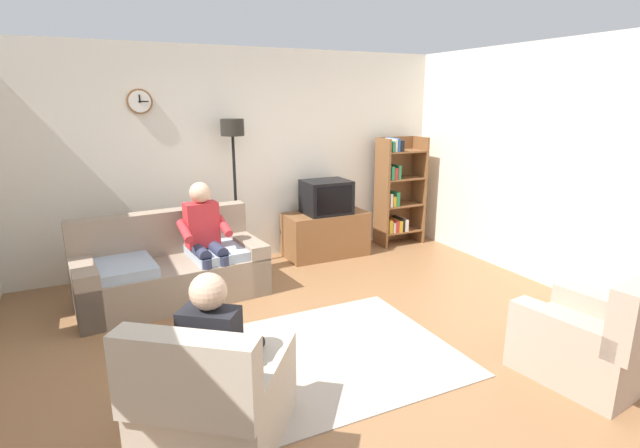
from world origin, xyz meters
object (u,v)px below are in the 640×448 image
Objects in this scene: floor_lamp at (233,152)px; armchair_near_bookshelf at (591,342)px; person_in_left_armchair at (218,347)px; couch at (171,270)px; armchair_near_window at (215,401)px; tv at (326,197)px; tv_stand at (325,234)px; bookshelf at (397,192)px; person_on_couch at (205,234)px.

armchair_near_bookshelf is at bearing -64.63° from floor_lamp.
floor_lamp is 3.30m from person_in_left_armchair.
couch is 2.36m from person_in_left_armchair.
person_in_left_armchair is (0.05, 0.07, 0.32)m from armchair_near_window.
armchair_near_window is at bearing -127.04° from tv.
bookshelf is at bearing 3.46° from tv_stand.
floor_lamp reaches higher than tv_stand.
armchair_near_bookshelf is (-0.67, -3.59, -0.48)m from bookshelf.
couch is 1.59× the size of person_on_couch.
person_on_couch is at bearing 128.94° from armchair_near_bookshelf.
bookshelf reaches higher than person_on_couch.
person_in_left_armchair is at bearing -91.72° from couch.
couch is at bearing 132.00° from armchair_near_bookshelf.
bookshelf reaches higher than armchair_near_window.
couch is 1.62m from floor_lamp.
bookshelf is at bearing 14.59° from person_on_couch.
person_in_left_armchair reaches higher than tv.
tv is 0.48× the size of person_on_couch.
couch and armchair_near_window have the same top height.
floor_lamp is at bearing 174.11° from tv.
armchair_near_bookshelf is at bearing -81.56° from tv.
floor_lamp is (0.92, 0.69, 1.14)m from couch.
tv is at bearing 98.44° from armchair_near_bookshelf.
person_on_couch is at bearing -158.43° from tv_stand.
bookshelf is 1.25× the size of person_on_couch.
armchair_near_bookshelf is at bearing -10.63° from armchair_near_window.
armchair_near_bookshelf is at bearing -48.00° from couch.
bookshelf reaches higher than couch.
couch is 1.79× the size of tv_stand.
floor_lamp is 1.56× the size of armchair_near_window.
armchair_near_window is at bearing -126.82° from tv_stand.
armchair_near_window is (-0.12, -2.41, -0.02)m from couch.
couch is 2.25m from tv.
tv is at bearing 14.85° from couch.
floor_lamp is at bearing 175.27° from tv_stand.
person_in_left_armchair reaches higher than tv_stand.
armchair_near_window reaches higher than tv_stand.
couch is at bearing 87.07° from armchair_near_window.
tv is at bearing 52.96° from person_in_left_armchair.
couch is at bearing -164.54° from tv_stand.
armchair_near_window is (-1.05, -3.10, -1.16)m from floor_lamp.
bookshelf is at bearing 11.25° from couch.
person_on_couch is at bearing -16.96° from couch.
person_on_couch reaches higher than armchair_near_window.
tv_stand is 0.59× the size of floor_lamp.
person_in_left_armchair is at bearing -126.81° from tv_stand.
tv_stand is 0.93× the size of armchair_near_window.
person_on_couch reaches higher than armchair_near_bookshelf.
tv_stand is 3.67m from person_in_left_armchair.
floor_lamp reaches higher than armchair_near_window.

